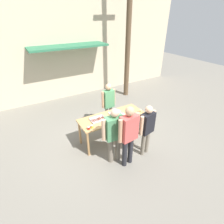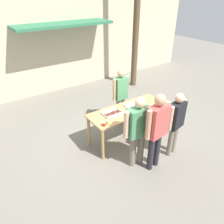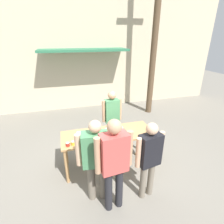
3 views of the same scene
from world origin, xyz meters
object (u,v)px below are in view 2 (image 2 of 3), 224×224
at_px(condiment_jar_mustard, 104,124).
at_px(person_customer_holding_hotdog, 138,128).
at_px(condiment_jar_ketchup, 107,122).
at_px(person_server_behind_table, 121,92).
at_px(food_tray_sausages, 112,113).
at_px(food_tray_buns, 133,106).
at_px(person_customer_with_cup, 176,120).
at_px(person_customer_waiting_in_line, 157,127).
at_px(beer_cup, 163,102).
at_px(utility_pole, 137,2).

xyz_separation_m(condiment_jar_mustard, person_customer_holding_hotdog, (0.46, -0.59, 0.06)).
height_order(condiment_jar_ketchup, person_server_behind_table, person_server_behind_table).
bearing_deg(condiment_jar_ketchup, condiment_jar_mustard, -169.20).
relative_size(condiment_jar_ketchup, person_customer_holding_hotdog, 0.05).
bearing_deg(food_tray_sausages, food_tray_buns, 0.05).
bearing_deg(condiment_jar_ketchup, person_customer_with_cup, -32.84).
distance_m(food_tray_sausages, food_tray_buns, 0.64).
height_order(food_tray_buns, person_server_behind_table, person_server_behind_table).
height_order(food_tray_buns, person_customer_holding_hotdog, person_customer_holding_hotdog).
distance_m(person_customer_holding_hotdog, person_customer_waiting_in_line, 0.38).
bearing_deg(person_customer_waiting_in_line, food_tray_sausages, -83.03).
distance_m(condiment_jar_mustard, beer_cup, 1.77).
bearing_deg(utility_pole, food_tray_buns, -130.13).
xyz_separation_m(beer_cup, utility_pole, (1.52, 2.96, 2.09)).
height_order(food_tray_sausages, beer_cup, beer_cup).
bearing_deg(food_tray_sausages, condiment_jar_mustard, -143.75).
distance_m(food_tray_sausages, person_customer_waiting_in_line, 1.22).
distance_m(food_tray_sausages, condiment_jar_mustard, 0.53).
bearing_deg(food_tray_buns, person_customer_waiting_in_line, -107.53).
xyz_separation_m(beer_cup, person_customer_holding_hotdog, (-1.32, -0.59, 0.05)).
relative_size(condiment_jar_mustard, person_server_behind_table, 0.05).
bearing_deg(person_customer_holding_hotdog, person_customer_waiting_in_line, 137.77).
height_order(food_tray_buns, person_customer_waiting_in_line, person_customer_waiting_in_line).
distance_m(condiment_jar_ketchup, person_customer_waiting_in_line, 1.08).
bearing_deg(condiment_jar_ketchup, utility_pole, 42.62).
xyz_separation_m(food_tray_sausages, person_customer_holding_hotdog, (0.03, -0.90, 0.09)).
bearing_deg(food_tray_sausages, utility_pole, 42.67).
bearing_deg(condiment_jar_mustard, person_customer_holding_hotdog, -52.19).
xyz_separation_m(condiment_jar_mustard, person_customer_waiting_in_line, (0.69, -0.87, 0.15)).
bearing_deg(condiment_jar_mustard, condiment_jar_ketchup, 10.80).
distance_m(food_tray_buns, beer_cup, 0.77).
bearing_deg(condiment_jar_ketchup, person_customer_waiting_in_line, -56.41).
bearing_deg(beer_cup, utility_pole, 62.80).
bearing_deg(person_customer_waiting_in_line, food_tray_buns, -113.22).
bearing_deg(person_server_behind_table, person_customer_waiting_in_line, -107.31).
bearing_deg(beer_cup, person_customer_waiting_in_line, -141.26).
bearing_deg(person_server_behind_table, food_tray_buns, -102.27).
relative_size(person_server_behind_table, utility_pole, 0.27).
distance_m(person_server_behind_table, utility_pole, 3.53).
xyz_separation_m(condiment_jar_ketchup, person_server_behind_table, (1.08, 0.96, 0.07)).
bearing_deg(condiment_jar_ketchup, person_customer_holding_hotdog, -59.83).
bearing_deg(person_customer_with_cup, condiment_jar_mustard, -40.21).
height_order(condiment_jar_mustard, person_customer_waiting_in_line, person_customer_waiting_in_line).
height_order(condiment_jar_ketchup, person_customer_waiting_in_line, person_customer_waiting_in_line).
bearing_deg(person_server_behind_table, food_tray_sausages, -140.86).
bearing_deg(condiment_jar_mustard, food_tray_buns, 16.40).
relative_size(condiment_jar_mustard, person_customer_holding_hotdog, 0.05).
distance_m(beer_cup, person_server_behind_table, 1.15).
bearing_deg(utility_pole, condiment_jar_mustard, -138.10).
bearing_deg(person_customer_holding_hotdog, condiment_jar_ketchup, -52.22).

